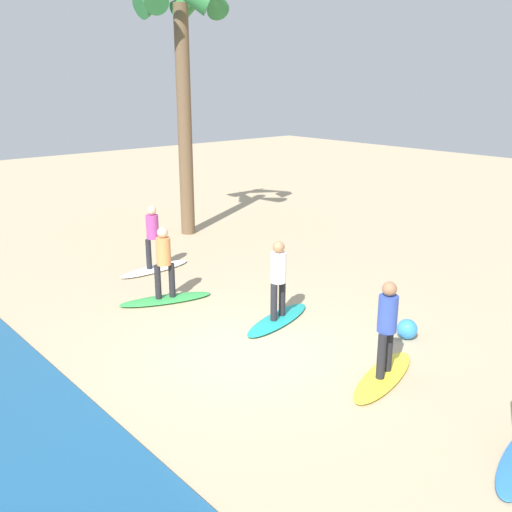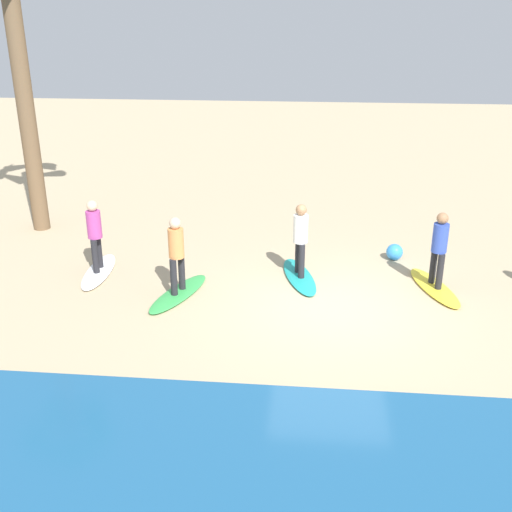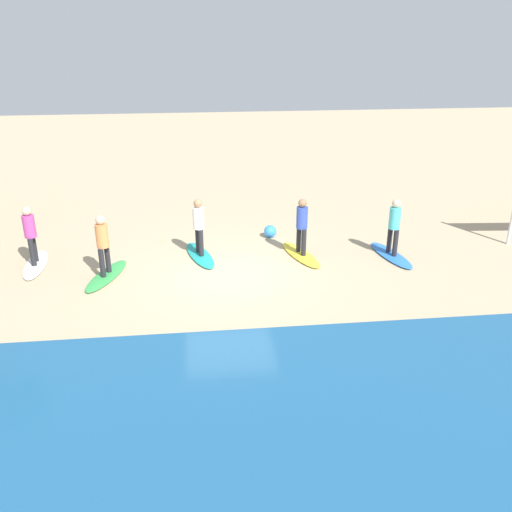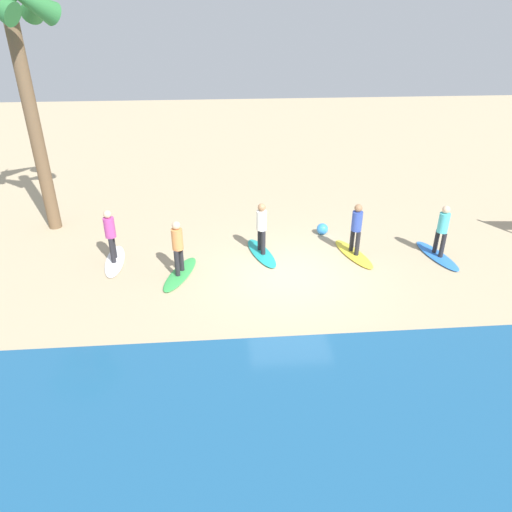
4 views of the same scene
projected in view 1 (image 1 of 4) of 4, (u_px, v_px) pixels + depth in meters
name	position (u px, v px, depth m)	size (l,w,h in m)	color
ground_plane	(251.00, 353.00, 10.68)	(60.00, 60.00, 0.00)	tan
surfboard_yellow	(383.00, 376.00, 9.75)	(2.10, 0.56, 0.09)	yellow
surfer_yellow	(387.00, 322.00, 9.46)	(0.32, 0.45, 1.64)	#232328
surfboard_teal	(278.00, 319.00, 12.04)	(2.10, 0.56, 0.09)	teal
surfer_teal	(278.00, 274.00, 11.75)	(0.32, 0.45, 1.64)	#232328
surfboard_green	(166.00, 299.00, 13.14)	(2.10, 0.56, 0.09)	green
surfer_green	(164.00, 257.00, 12.85)	(0.32, 0.44, 1.64)	#232328
surfboard_white	(155.00, 269.00, 15.25)	(2.10, 0.56, 0.09)	white
surfer_white	(153.00, 232.00, 14.96)	(0.32, 0.46, 1.64)	#232328
palm_tree	(181.00, 25.00, 17.07)	(2.88, 3.03, 7.89)	brown
beach_ball	(407.00, 329.00, 11.21)	(0.40, 0.40, 0.40)	#338CE5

